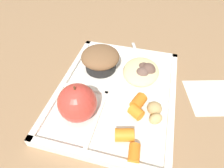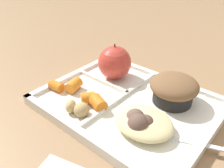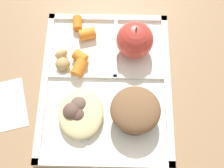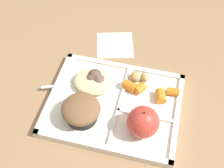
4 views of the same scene
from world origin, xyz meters
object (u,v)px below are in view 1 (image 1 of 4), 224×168
(bran_muffin, at_px, (100,59))
(plastic_fork, at_px, (139,60))
(green_apple, at_px, (77,103))
(lunch_tray, at_px, (116,93))

(bran_muffin, bearing_deg, plastic_fork, -57.10)
(green_apple, xyz_separation_m, bran_muffin, (0.16, -0.00, -0.01))
(lunch_tray, xyz_separation_m, plastic_fork, (0.13, -0.03, 0.01))
(lunch_tray, height_order, plastic_fork, lunch_tray)
(bran_muffin, bearing_deg, green_apple, 180.00)
(lunch_tray, height_order, bran_muffin, bran_muffin)
(lunch_tray, relative_size, bran_muffin, 3.55)
(lunch_tray, bearing_deg, plastic_fork, -14.60)
(lunch_tray, distance_m, bran_muffin, 0.10)
(lunch_tray, distance_m, plastic_fork, 0.14)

